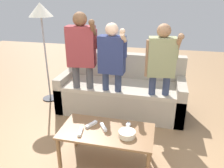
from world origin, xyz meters
TOP-DOWN VIEW (x-y plane):
  - ground_plane at (0.00, 0.00)m, footprint 12.00×12.00m
  - couch at (-0.02, 1.34)m, footprint 2.01×0.83m
  - coffee_table at (0.07, -0.01)m, footprint 1.02×0.52m
  - snack_bowl at (0.30, -0.06)m, footprint 0.18×0.18m
  - game_remote_nunchuk at (0.29, 0.12)m, footprint 0.06×0.09m
  - floor_lamp at (-1.39, 1.41)m, footprint 0.39×0.39m
  - player_left at (-0.55, 0.98)m, footprint 0.50×0.33m
  - player_center at (-0.10, 0.98)m, footprint 0.43×0.31m
  - player_right at (0.59, 0.99)m, footprint 0.46×0.33m
  - game_remote_wand_near at (-0.12, 0.04)m, footprint 0.11×0.16m
  - game_remote_wand_far at (-0.19, -0.12)m, footprint 0.06×0.16m
  - game_remote_wand_spare at (0.03, 0.02)m, footprint 0.11×0.14m

SIDE VIEW (x-z plane):
  - ground_plane at x=0.00m, z-range 0.00..0.00m
  - couch at x=-0.02m, z-range -0.14..0.76m
  - coffee_table at x=0.07m, z-range 0.17..0.62m
  - game_remote_wand_near at x=-0.12m, z-range 0.45..0.49m
  - game_remote_wand_far at x=-0.19m, z-range 0.45..0.49m
  - game_remote_wand_spare at x=0.03m, z-range 0.45..0.49m
  - game_remote_nunchuk at x=0.29m, z-range 0.45..0.50m
  - snack_bowl at x=0.30m, z-range 0.45..0.51m
  - player_center at x=-0.10m, z-range 0.19..1.66m
  - player_right at x=0.59m, z-range 0.19..1.67m
  - player_left at x=-0.55m, z-range 0.21..1.81m
  - floor_lamp at x=-1.39m, z-range 0.65..2.35m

